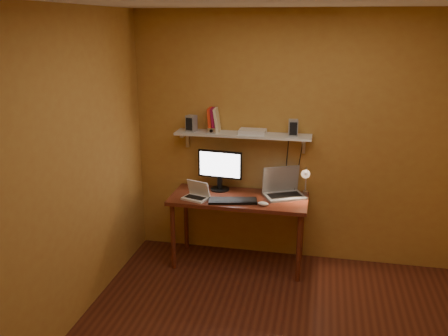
% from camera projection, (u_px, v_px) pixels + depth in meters
% --- Properties ---
extents(room, '(3.44, 3.24, 2.64)m').
position_uv_depth(room, '(281.00, 192.00, 3.38)').
color(room, '#532315').
rests_on(room, ground).
extents(desk, '(1.40, 0.60, 0.75)m').
position_uv_depth(desk, '(239.00, 205.00, 4.87)').
color(desk, maroon).
rests_on(desk, ground).
extents(wall_shelf, '(1.40, 0.25, 0.21)m').
position_uv_depth(wall_shelf, '(243.00, 135.00, 4.85)').
color(wall_shelf, silver).
rests_on(wall_shelf, room).
extents(monitor, '(0.48, 0.22, 0.43)m').
position_uv_depth(monitor, '(220.00, 168.00, 4.99)').
color(monitor, black).
rests_on(monitor, desk).
extents(laptop, '(0.48, 0.43, 0.29)m').
position_uv_depth(laptop, '(283.00, 188.00, 4.88)').
color(laptop, gray).
rests_on(laptop, desk).
extents(netbook, '(0.29, 0.24, 0.18)m').
position_uv_depth(netbook, '(197.00, 194.00, 4.79)').
color(netbook, white).
rests_on(netbook, desk).
extents(keyboard, '(0.50, 0.26, 0.03)m').
position_uv_depth(keyboard, '(233.00, 201.00, 4.71)').
color(keyboard, black).
rests_on(keyboard, desk).
extents(mouse, '(0.12, 0.10, 0.04)m').
position_uv_depth(mouse, '(263.00, 204.00, 4.61)').
color(mouse, white).
rests_on(mouse, desk).
extents(desk_lamp, '(0.09, 0.23, 0.38)m').
position_uv_depth(desk_lamp, '(306.00, 178.00, 4.77)').
color(desk_lamp, silver).
rests_on(desk_lamp, desk).
extents(speaker_left, '(0.11, 0.11, 0.17)m').
position_uv_depth(speaker_left, '(191.00, 123.00, 4.92)').
color(speaker_left, gray).
rests_on(speaker_left, wall_shelf).
extents(speaker_right, '(0.10, 0.10, 0.17)m').
position_uv_depth(speaker_right, '(293.00, 128.00, 4.71)').
color(speaker_right, gray).
rests_on(speaker_right, wall_shelf).
extents(books, '(0.14, 0.17, 0.25)m').
position_uv_depth(books, '(214.00, 120.00, 4.89)').
color(books, '#F33517').
rests_on(books, wall_shelf).
extents(shelf_camera, '(0.09, 0.05, 0.05)m').
position_uv_depth(shelf_camera, '(212.00, 131.00, 4.84)').
color(shelf_camera, silver).
rests_on(shelf_camera, wall_shelf).
extents(router, '(0.27, 0.18, 0.05)m').
position_uv_depth(router, '(253.00, 132.00, 4.82)').
color(router, white).
rests_on(router, wall_shelf).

